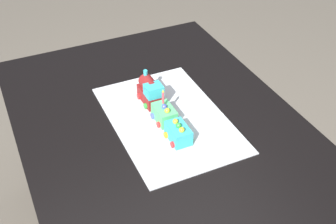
% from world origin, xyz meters
% --- Properties ---
extents(dining_table, '(1.40, 1.00, 0.74)m').
position_xyz_m(dining_table, '(0.00, 0.00, 0.63)').
color(dining_table, black).
rests_on(dining_table, ground).
extents(cake_board, '(0.60, 0.40, 0.00)m').
position_xyz_m(cake_board, '(-0.02, 0.04, 0.74)').
color(cake_board, silver).
rests_on(cake_board, dining_table).
extents(cake_locomotive, '(0.14, 0.08, 0.12)m').
position_xyz_m(cake_locomotive, '(-0.15, 0.02, 0.79)').
color(cake_locomotive, maroon).
rests_on(cake_locomotive, cake_board).
extents(cake_car_hopper_mint_green, '(0.10, 0.08, 0.07)m').
position_xyz_m(cake_car_hopper_mint_green, '(-0.02, 0.02, 0.77)').
color(cake_car_hopper_mint_green, '#59CC7A').
rests_on(cake_car_hopper_mint_green, cake_board).
extents(cake_car_flatbed_turquoise, '(0.10, 0.08, 0.07)m').
position_xyz_m(cake_car_flatbed_turquoise, '(0.10, 0.02, 0.77)').
color(cake_car_flatbed_turquoise, '#38B7C6').
rests_on(cake_car_flatbed_turquoise, cake_board).
extents(birthday_candle, '(0.01, 0.01, 0.06)m').
position_xyz_m(birthday_candle, '(-0.03, 0.02, 0.85)').
color(birthday_candle, '#F24C59').
rests_on(birthday_candle, cake_car_hopper_mint_green).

